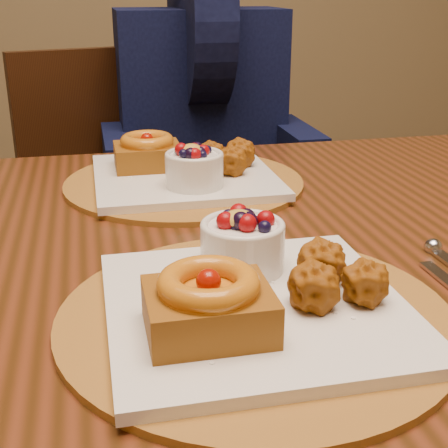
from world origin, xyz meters
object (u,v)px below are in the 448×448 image
(place_setting_near, at_px, (252,295))
(chair_far, at_px, (131,228))
(place_setting_far, at_px, (183,171))
(dining_table, at_px, (211,289))
(diner, at_px, (200,87))

(place_setting_near, xyz_separation_m, chair_far, (-0.06, 0.90, -0.27))
(place_setting_near, bearing_deg, chair_far, 93.89)
(place_setting_far, height_order, chair_far, chair_far)
(dining_table, xyz_separation_m, place_setting_far, (-0.00, 0.22, 0.10))
(dining_table, distance_m, place_setting_far, 0.24)
(dining_table, xyz_separation_m, chair_far, (-0.06, 0.68, -0.17))
(place_setting_near, height_order, place_setting_far, place_setting_near)
(place_setting_near, xyz_separation_m, place_setting_far, (0.00, 0.43, -0.00))
(dining_table, relative_size, place_setting_far, 4.21)
(dining_table, height_order, place_setting_far, place_setting_far)
(dining_table, distance_m, diner, 0.77)
(place_setting_near, bearing_deg, place_setting_far, 89.98)
(place_setting_far, bearing_deg, place_setting_near, -90.02)
(dining_table, xyz_separation_m, diner, (0.12, 0.75, 0.15))
(place_setting_far, bearing_deg, chair_far, 97.47)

